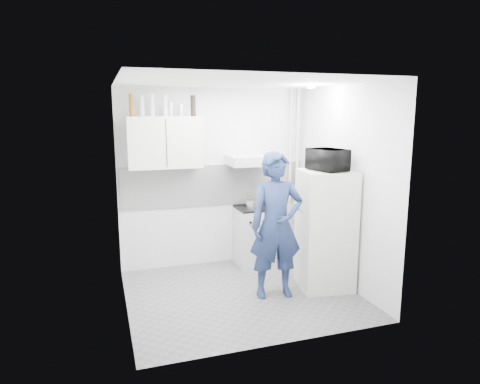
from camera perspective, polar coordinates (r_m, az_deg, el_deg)
name	(u,v)px	position (r m, az deg, el deg)	size (l,w,h in m)	color
floor	(241,294)	(5.54, 0.19, -13.41)	(2.80, 2.80, 0.00)	#545454
ceiling	(242,82)	(5.08, 0.21, 14.49)	(2.80, 2.80, 0.00)	white
wall_back	(215,178)	(6.34, -3.39, 1.90)	(2.80, 2.80, 0.00)	silver
wall_left	(122,200)	(4.90, -15.52, -1.03)	(2.60, 2.60, 0.00)	silver
wall_right	(343,186)	(5.75, 13.56, 0.72)	(2.60, 2.60, 0.00)	silver
person	(276,225)	(5.23, 4.86, -4.46)	(0.66, 0.43, 1.80)	navy
stove	(254,236)	(6.45, 1.85, -5.94)	(0.53, 0.53, 0.84)	#BDBDBC
fridge	(325,230)	(5.62, 11.29, -4.97)	(0.64, 0.64, 1.53)	silver
stove_top	(254,208)	(6.34, 1.87, -2.16)	(0.51, 0.51, 0.03)	black
saucepan	(253,204)	(6.30, 1.74, -1.58)	(0.20, 0.20, 0.11)	silver
microwave	(328,160)	(5.45, 11.63, 4.23)	(0.33, 0.49, 0.27)	black
bottle_a	(132,105)	(5.90, -14.26, 11.15)	(0.07, 0.07, 0.29)	brown
bottle_b	(142,106)	(5.91, -13.00, 11.09)	(0.07, 0.07, 0.27)	#B2B7BC
bottle_c	(152,106)	(5.92, -11.69, 11.22)	(0.07, 0.07, 0.28)	#B2B7BC
bottle_d	(165,106)	(5.95, -9.95, 11.26)	(0.06, 0.06, 0.28)	#B2B7BC
canister_a	(170,110)	(5.96, -9.26, 10.79)	(0.07, 0.07, 0.18)	silver
canister_b	(181,110)	(5.98, -7.94, 10.72)	(0.08, 0.08, 0.16)	silver
bottle_e	(193,106)	(6.01, -6.27, 11.35)	(0.07, 0.07, 0.28)	black
upper_cabinet	(164,142)	(5.96, -10.04, 6.53)	(1.00, 0.35, 0.70)	silver
range_hood	(249,160)	(6.20, 1.22, 4.23)	(0.60, 0.50, 0.14)	#BDBDBC
backsplash	(215,185)	(6.34, -3.34, 0.98)	(2.74, 0.03, 0.60)	white
pipe_a	(297,175)	(6.71, 7.59, 2.31)	(0.05, 0.05, 2.60)	#BDBDBC
pipe_b	(290,175)	(6.66, 6.66, 2.27)	(0.04, 0.04, 2.60)	#BDBDBC
ceiling_spot_fixture	(311,87)	(5.65, 9.48, 13.64)	(0.10, 0.10, 0.02)	white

